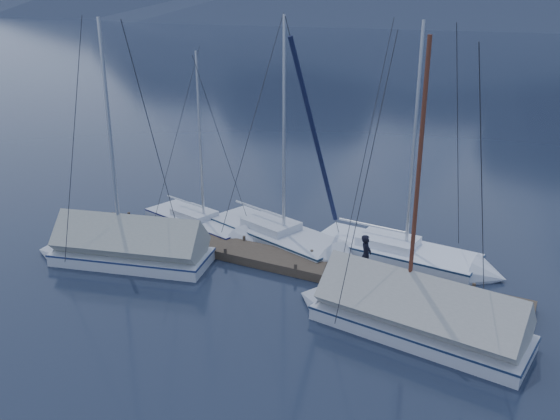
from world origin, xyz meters
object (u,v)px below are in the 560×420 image
Objects in this scene: sailboat_open_left at (211,227)px; sailboat_covered_near at (402,314)px; sailboat_open_mid at (293,243)px; sailboat_open_right at (418,258)px; sailboat_covered_far at (118,250)px; person at (366,255)px.

sailboat_covered_near is (9.72, -4.07, 0.33)m from sailboat_open_left.
sailboat_open_mid is at bearing 144.41° from sailboat_covered_near.
sailboat_open_right is 0.99× the size of sailboat_covered_far.
person is at bearing 15.90° from sailboat_covered_far.
sailboat_open_left is at bearing 157.30° from sailboat_covered_near.
sailboat_covered_near is 6.35× the size of person.
sailboat_open_left is 8.95m from sailboat_open_right.
sailboat_open_mid is at bearing 59.58° from person.
sailboat_open_mid is 5.00m from sailboat_open_right.
sailboat_open_mid is 4.24m from person.
sailboat_open_right is 5.04m from sailboat_covered_near.
sailboat_open_right is at bearing 27.04° from sailboat_covered_far.
sailboat_covered_far is at bearing -178.67° from sailboat_covered_near.
sailboat_open_left is 0.85× the size of sailboat_open_right.
sailboat_covered_near is at bearing -22.70° from sailboat_open_left.
sailboat_covered_near is 11.05m from sailboat_covered_far.
sailboat_open_mid is 1.00× the size of sailboat_covered_far.
sailboat_open_right reaches higher than sailboat_covered_near.
sailboat_open_mid is at bearing 0.71° from sailboat_open_left.
person is (-1.20, -2.65, 0.93)m from sailboat_open_right.
sailboat_covered_far reaches higher than sailboat_covered_near.
person is at bearing 131.21° from sailboat_covered_near.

